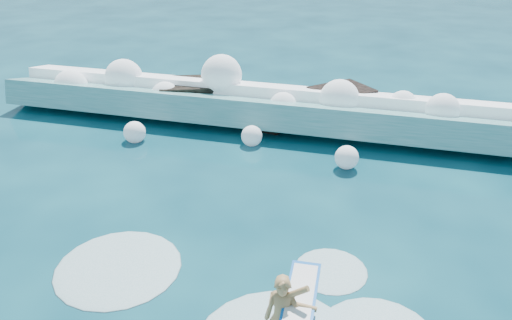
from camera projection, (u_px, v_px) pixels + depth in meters
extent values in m
plane|color=#083443|center=(176.00, 232.00, 12.24)|extent=(200.00, 200.00, 0.00)
cube|color=teal|center=(249.00, 110.00, 18.34)|extent=(18.83, 2.87, 1.57)
cube|color=white|center=(255.00, 91.00, 18.81)|extent=(18.83, 1.33, 0.73)
cube|color=black|center=(194.00, 98.00, 19.56)|extent=(2.94, 2.60, 1.33)
cube|color=black|center=(262.00, 115.00, 18.22)|extent=(2.07, 1.75, 1.02)
cube|color=black|center=(341.00, 107.00, 18.57)|extent=(2.60, 2.59, 1.43)
imported|color=#A9804F|center=(282.00, 319.00, 8.84)|extent=(0.66, 0.44, 1.79)
cube|color=blue|center=(299.00, 307.00, 8.68)|extent=(0.69, 2.47, 0.06)
cube|color=white|center=(299.00, 306.00, 8.68)|extent=(0.58, 2.26, 0.06)
sphere|color=white|center=(71.00, 86.00, 19.46)|extent=(1.28, 1.28, 1.28)
sphere|color=white|center=(124.00, 78.00, 19.71)|extent=(1.48, 1.48, 1.48)
sphere|color=white|center=(165.00, 96.00, 18.96)|extent=(1.10, 1.10, 1.10)
sphere|color=white|center=(222.00, 75.00, 18.85)|extent=(1.54, 1.54, 1.54)
sphere|color=white|center=(283.00, 106.00, 17.90)|extent=(1.01, 1.01, 1.01)
sphere|color=white|center=(339.00, 99.00, 17.66)|extent=(1.43, 1.43, 1.43)
sphere|color=white|center=(403.00, 105.00, 17.48)|extent=(1.00, 1.00, 1.00)
sphere|color=white|center=(442.00, 110.00, 16.64)|extent=(1.12, 1.12, 1.12)
sphere|color=white|center=(135.00, 132.00, 16.93)|extent=(0.75, 0.75, 0.75)
sphere|color=white|center=(252.00, 136.00, 16.67)|extent=(0.71, 0.71, 0.71)
sphere|color=white|center=(347.00, 157.00, 15.08)|extent=(0.73, 0.73, 0.73)
ellipsoid|color=silver|center=(118.00, 268.00, 11.02)|extent=(2.79, 2.79, 0.14)
ellipsoid|color=silver|center=(331.00, 271.00, 10.93)|extent=(1.62, 1.62, 0.08)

